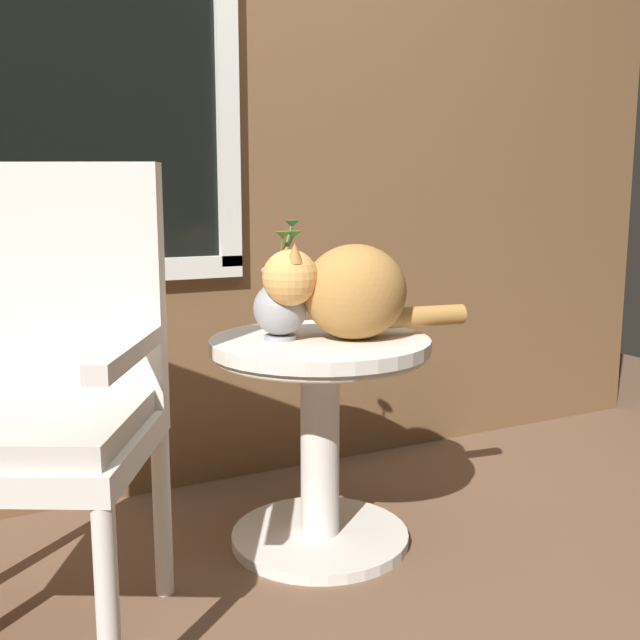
% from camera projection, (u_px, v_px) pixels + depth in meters
% --- Properties ---
extents(ground_plane, '(6.00, 6.00, 0.00)m').
position_uv_depth(ground_plane, '(317.00, 606.00, 1.79)').
color(ground_plane, brown).
extents(back_wall, '(4.00, 0.07, 2.60)m').
position_uv_depth(back_wall, '(184.00, 90.00, 2.34)').
color(back_wall, brown).
rests_on(back_wall, ground_plane).
extents(wicker_side_table, '(0.60, 0.60, 0.59)m').
position_uv_depth(wicker_side_table, '(320.00, 408.00, 2.06)').
color(wicker_side_table, silver).
rests_on(wicker_side_table, ground_plane).
extents(wicker_chair, '(0.67, 0.66, 1.04)m').
position_uv_depth(wicker_chair, '(36.00, 384.00, 1.62)').
color(wicker_chair, silver).
rests_on(wicker_chair, ground_plane).
extents(cat, '(0.58, 0.29, 0.26)m').
position_uv_depth(cat, '(348.00, 290.00, 1.99)').
color(cat, '#AD7A3D').
rests_on(cat, wicker_side_table).
extents(pewter_vase_with_ivy, '(0.14, 0.14, 0.32)m').
position_uv_depth(pewter_vase_with_ivy, '(280.00, 303.00, 1.99)').
color(pewter_vase_with_ivy, '#99999E').
rests_on(pewter_vase_with_ivy, wicker_side_table).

